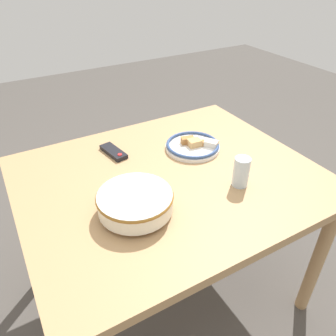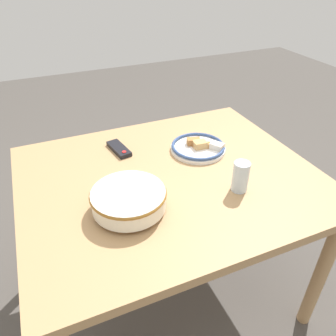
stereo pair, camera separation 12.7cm
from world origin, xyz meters
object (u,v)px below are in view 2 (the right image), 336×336
(food_plate, at_px, (199,147))
(tv_remote, at_px, (119,149))
(drinking_glass, at_px, (241,177))
(noodle_bowl, at_px, (129,199))

(food_plate, height_order, tv_remote, food_plate)
(tv_remote, xyz_separation_m, drinking_glass, (0.36, -0.48, 0.05))
(noodle_bowl, distance_m, tv_remote, 0.43)
(noodle_bowl, height_order, tv_remote, noodle_bowl)
(noodle_bowl, xyz_separation_m, food_plate, (0.43, 0.28, -0.03))
(noodle_bowl, relative_size, food_plate, 1.07)
(food_plate, bearing_deg, tv_remote, 157.13)
(drinking_glass, bearing_deg, noodle_bowl, 172.67)
(noodle_bowl, bearing_deg, drinking_glass, -7.33)
(tv_remote, relative_size, drinking_glass, 1.32)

